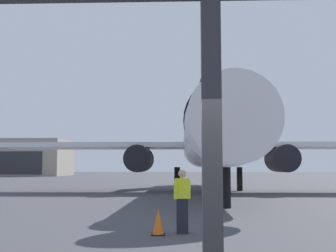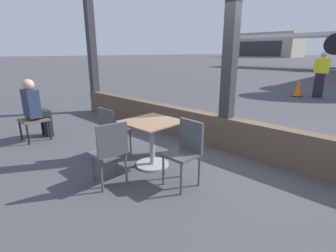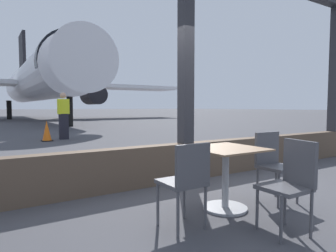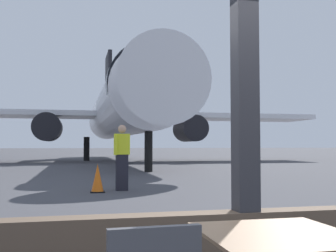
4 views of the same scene
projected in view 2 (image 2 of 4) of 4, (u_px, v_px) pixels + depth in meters
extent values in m
cube|color=brown|center=(225.00, 133.00, 4.66)|extent=(9.16, 0.24, 0.61)
cube|color=#2D2D33|center=(92.00, 49.00, 7.21)|extent=(0.20, 0.20, 3.62)
cube|color=#2D2D33|center=(231.00, 48.00, 4.23)|extent=(0.20, 0.20, 3.62)
cube|color=#8C6B4C|center=(152.00, 122.00, 3.85)|extent=(0.78, 0.78, 0.02)
cylinder|color=#9EA0A5|center=(152.00, 144.00, 3.95)|extent=(0.08, 0.08, 0.71)
cylinder|color=#9EA0A5|center=(152.00, 164.00, 4.05)|extent=(0.52, 0.52, 0.03)
cube|color=#4C4C51|center=(108.00, 153.00, 3.38)|extent=(0.40, 0.40, 0.04)
cube|color=#4C4C51|center=(112.00, 140.00, 3.17)|extent=(0.13, 0.40, 0.43)
cylinder|color=#4C4C51|center=(93.00, 167.00, 3.49)|extent=(0.03, 0.03, 0.44)
cylinder|color=#4C4C51|center=(116.00, 161.00, 3.67)|extent=(0.03, 0.03, 0.44)
cylinder|color=#4C4C51|center=(102.00, 176.00, 3.22)|extent=(0.03, 0.03, 0.44)
cylinder|color=#4C4C51|center=(126.00, 170.00, 3.40)|extent=(0.03, 0.03, 0.44)
cube|color=#4C4C51|center=(116.00, 130.00, 4.31)|extent=(0.40, 0.40, 0.04)
cube|color=#4C4C51|center=(106.00, 120.00, 4.12)|extent=(0.40, 0.06, 0.39)
cylinder|color=#4C4C51|center=(118.00, 138.00, 4.61)|extent=(0.03, 0.03, 0.46)
cylinder|color=#4C4C51|center=(130.00, 143.00, 4.39)|extent=(0.03, 0.03, 0.46)
cylinder|color=#4C4C51|center=(102.00, 143.00, 4.36)|extent=(0.03, 0.03, 0.46)
cylinder|color=#4C4C51|center=(115.00, 148.00, 4.15)|extent=(0.03, 0.03, 0.46)
cube|color=#4C4C51|center=(181.00, 155.00, 3.33)|extent=(0.40, 0.40, 0.04)
cube|color=#4C4C51|center=(191.00, 135.00, 3.38)|extent=(0.40, 0.07, 0.42)
cylinder|color=#4C4C51|center=(181.00, 179.00, 3.16)|extent=(0.03, 0.03, 0.45)
cylinder|color=#4C4C51|center=(163.00, 170.00, 3.40)|extent=(0.03, 0.03, 0.45)
cylinder|color=#4C4C51|center=(199.00, 170.00, 3.38)|extent=(0.03, 0.03, 0.45)
cylinder|color=#4C4C51|center=(181.00, 162.00, 3.62)|extent=(0.03, 0.03, 0.45)
cube|color=brown|center=(34.00, 120.00, 5.12)|extent=(0.48, 0.48, 0.04)
cylinder|color=black|center=(42.00, 126.00, 5.46)|extent=(0.04, 0.04, 0.40)
cylinder|color=black|center=(50.00, 130.00, 5.18)|extent=(0.04, 0.04, 0.40)
cylinder|color=black|center=(21.00, 130.00, 5.17)|extent=(0.04, 0.04, 0.40)
cylinder|color=black|center=(28.00, 135.00, 4.89)|extent=(0.04, 0.04, 0.40)
cube|color=black|center=(38.00, 114.00, 5.19)|extent=(0.32, 0.40, 0.12)
cube|color=black|center=(48.00, 125.00, 5.43)|extent=(0.28, 0.12, 0.46)
cube|color=#23334C|center=(31.00, 103.00, 5.02)|extent=(0.40, 0.22, 0.55)
sphere|color=tan|center=(28.00, 85.00, 4.92)|extent=(0.22, 0.22, 0.22)
cube|color=silver|center=(311.00, 35.00, 26.67)|extent=(14.16, 4.20, 0.36)
cube|color=black|center=(319.00, 86.00, 9.89)|extent=(0.32, 0.20, 0.95)
cube|color=yellow|center=(322.00, 66.00, 9.68)|extent=(0.40, 0.22, 0.55)
sphere|color=tan|center=(324.00, 55.00, 9.57)|extent=(0.22, 0.22, 0.22)
cylinder|color=yellow|center=(315.00, 66.00, 9.71)|extent=(0.09, 0.09, 0.52)
cylinder|color=yellow|center=(328.00, 67.00, 9.67)|extent=(0.09, 0.09, 0.52)
cone|color=orange|center=(298.00, 88.00, 10.15)|extent=(0.32, 0.32, 0.72)
cube|color=black|center=(297.00, 96.00, 10.25)|extent=(0.36, 0.36, 0.03)
cube|color=#9E9384|center=(268.00, 45.00, 83.96)|extent=(19.62, 12.84, 7.52)
cube|color=#2D2D33|center=(259.00, 49.00, 79.81)|extent=(13.74, 0.10, 4.51)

